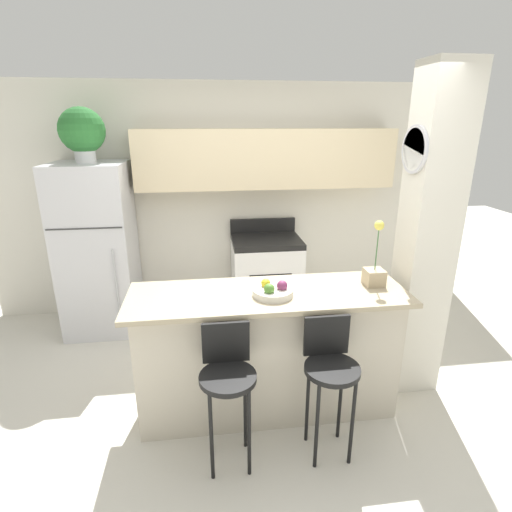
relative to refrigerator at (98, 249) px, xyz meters
name	(u,v)px	position (x,y,z in m)	size (l,w,h in m)	color
ground_plane	(267,405)	(1.54, -1.53, -0.88)	(14.00, 14.00, 0.00)	beige
wall_back	(251,185)	(1.65, 0.34, 0.59)	(5.60, 0.38, 2.55)	silver
pillar_right	(427,239)	(2.80, -1.37, 0.40)	(0.38, 0.34, 2.55)	silver
counter_bar	(268,351)	(1.54, -1.53, -0.39)	(2.01, 0.64, 0.98)	beige
refrigerator	(98,249)	(0.00, 0.00, 0.00)	(0.72, 0.74, 1.76)	silver
stove_range	(266,276)	(1.78, 0.07, -0.42)	(0.76, 0.61, 1.07)	white
bar_stool_left	(228,377)	(1.21, -2.00, -0.25)	(0.36, 0.36, 0.95)	black
bar_stool_right	(330,369)	(1.87, -2.00, -0.25)	(0.36, 0.36, 0.95)	black
potted_plant_on_fridge	(82,132)	(0.00, 0.00, 1.17)	(0.43, 0.43, 0.51)	silver
orchid_vase	(375,271)	(2.34, -1.50, 0.21)	(0.14, 0.14, 0.49)	tan
fruit_bowl	(273,291)	(1.56, -1.59, 0.14)	(0.29, 0.29, 0.11)	silver
trash_bin	(158,317)	(0.58, -0.26, -0.69)	(0.28, 0.28, 0.38)	#59595B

